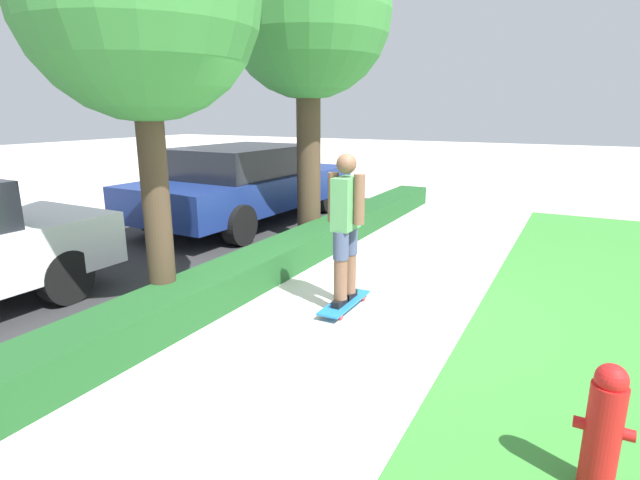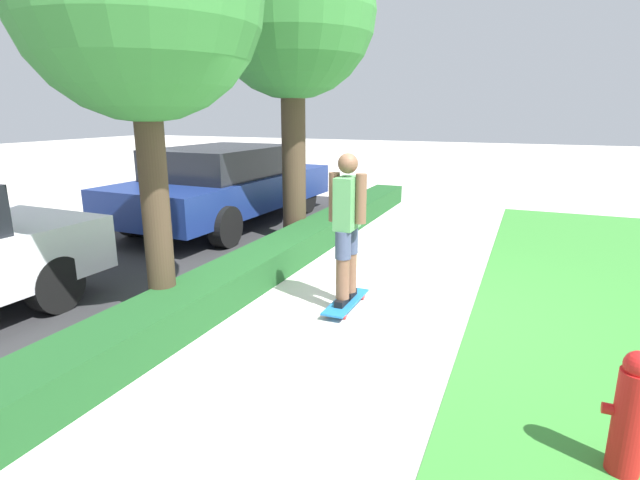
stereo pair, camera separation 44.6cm
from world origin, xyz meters
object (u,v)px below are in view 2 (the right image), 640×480
Objects in this scene: tree_mid at (292,16)px; fire_hydrant at (631,414)px; skateboard at (346,302)px; skater_person at (347,225)px; parked_car_middle at (226,184)px.

tree_mid reaches higher than fire_hydrant.
skateboard is at bearing -143.58° from tree_mid.
tree_mid is (2.42, 1.78, 2.51)m from skater_person.
skater_person is at bearing 180.00° from skateboard.
skateboard is 0.18× the size of parked_car_middle.
skater_person is 4.63m from parked_car_middle.
skater_person reaches higher than fire_hydrant.
skateboard is at bearing 0.00° from skater_person.
tree_mid reaches higher than skater_person.
skateboard is at bearing -129.06° from parked_car_middle.
parked_car_middle is (3.04, 3.49, -0.16)m from skater_person.
skateboard is 0.86m from skater_person.
skater_person is (-0.00, 0.00, 0.86)m from skateboard.
skater_person is at bearing -143.58° from tree_mid.
parked_car_middle is at bearing 48.90° from skateboard.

